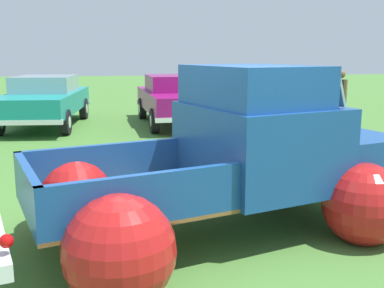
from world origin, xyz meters
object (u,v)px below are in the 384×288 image
show_car_0 (45,99)px  spectator_0 (340,98)px  lane_cone_1 (140,157)px  lane_cone_0 (189,156)px  show_car_1 (175,98)px  vintage_pickup_truck (239,167)px

show_car_0 → spectator_0: spectator_0 is taller
lane_cone_1 → spectator_0: bearing=33.3°
show_car_0 → lane_cone_0: show_car_0 is taller
show_car_1 → lane_cone_0: 5.82m
show_car_1 → lane_cone_0: (-0.36, -5.79, -0.47)m
show_car_0 → show_car_1: 3.73m
vintage_pickup_truck → show_car_1: (0.13, 8.40, 0.03)m
lane_cone_1 → vintage_pickup_truck: bearing=-68.4°
lane_cone_0 → spectator_0: bearing=39.0°
vintage_pickup_truck → lane_cone_1: bearing=93.1°
spectator_0 → lane_cone_1: bearing=-152.6°
vintage_pickup_truck → show_car_1: size_ratio=1.08×
vintage_pickup_truck → lane_cone_1: (-1.08, 2.72, -0.45)m
vintage_pickup_truck → show_car_0: bearing=94.4°
show_car_0 → spectator_0: size_ratio=2.91×
vintage_pickup_truck → show_car_0: 9.24m
show_car_1 → vintage_pickup_truck: bearing=-5.4°
lane_cone_0 → lane_cone_1: same height
show_car_1 → spectator_0: spectator_0 is taller
show_car_1 → lane_cone_0: show_car_1 is taller
vintage_pickup_truck → spectator_0: vintage_pickup_truck is taller
spectator_0 → show_car_0: bearing=157.4°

